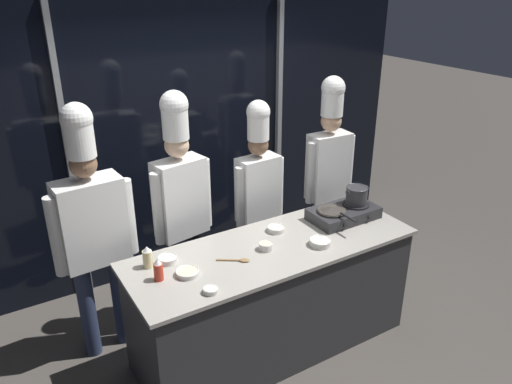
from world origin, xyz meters
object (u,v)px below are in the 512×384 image
at_px(squeeze_bottle_oil, 148,257).
at_px(prep_bowl_onion, 276,229).
at_px(prep_bowl_chicken, 266,246).
at_px(chef_line, 258,186).
at_px(chef_head, 92,222).
at_px(chef_sous, 180,193).
at_px(squeeze_bottle_chili, 158,270).
at_px(chef_pastry, 329,162).
at_px(prep_bowl_noodles, 187,272).
at_px(frying_pan, 332,209).
at_px(serving_spoon_slotted, 240,260).
at_px(prep_bowl_garlic, 167,259).
at_px(prep_bowl_rice, 211,290).
at_px(portable_stove, 343,213).
at_px(prep_bowl_bean_sprouts, 320,242).
at_px(stock_pot, 357,195).

height_order(squeeze_bottle_oil, prep_bowl_onion, squeeze_bottle_oil).
bearing_deg(prep_bowl_chicken, chef_line, 62.00).
height_order(squeeze_bottle_oil, chef_head, chef_head).
relative_size(chef_sous, chef_line, 1.09).
distance_m(squeeze_bottle_chili, chef_pastry, 2.10).
relative_size(prep_bowl_noodles, chef_line, 0.09).
height_order(frying_pan, serving_spoon_slotted, frying_pan).
distance_m(squeeze_bottle_oil, prep_bowl_onion, 1.05).
bearing_deg(prep_bowl_garlic, squeeze_bottle_oil, 176.86).
bearing_deg(serving_spoon_slotted, prep_bowl_onion, 27.08).
relative_size(frying_pan, squeeze_bottle_chili, 2.65).
relative_size(prep_bowl_rice, chef_pastry, 0.05).
bearing_deg(prep_bowl_noodles, serving_spoon_slotted, -4.83).
distance_m(prep_bowl_garlic, prep_bowl_onion, 0.91).
bearing_deg(prep_bowl_noodles, prep_bowl_onion, 13.47).
relative_size(prep_bowl_onion, chef_sous, 0.07).
distance_m(portable_stove, chef_head, 2.00).
bearing_deg(prep_bowl_noodles, prep_bowl_bean_sprouts, -8.44).
distance_m(prep_bowl_garlic, prep_bowl_chicken, 0.72).
height_order(squeeze_bottle_chili, prep_bowl_chicken, squeeze_bottle_chili).
distance_m(prep_bowl_onion, chef_pastry, 1.10).
height_order(prep_bowl_rice, serving_spoon_slotted, prep_bowl_rice).
height_order(prep_bowl_garlic, chef_head, chef_head).
height_order(prep_bowl_bean_sprouts, prep_bowl_noodles, prep_bowl_bean_sprouts).
bearing_deg(chef_head, frying_pan, 156.53).
relative_size(prep_bowl_garlic, chef_pastry, 0.07).
bearing_deg(chef_head, prep_bowl_bean_sprouts, 145.21).
xyz_separation_m(serving_spoon_slotted, chef_sous, (-0.09, 0.81, 0.23)).
relative_size(prep_bowl_bean_sprouts, prep_bowl_chicken, 1.58).
distance_m(prep_bowl_rice, chef_line, 1.45).
relative_size(squeeze_bottle_oil, prep_bowl_onion, 1.19).
xyz_separation_m(stock_pot, prep_bowl_garlic, (-1.64, 0.13, -0.16)).
bearing_deg(prep_bowl_chicken, prep_bowl_noodles, -179.41).
distance_m(prep_bowl_rice, serving_spoon_slotted, 0.42).
relative_size(stock_pot, squeeze_bottle_oil, 1.28).
height_order(portable_stove, prep_bowl_chicken, portable_stove).
relative_size(serving_spoon_slotted, chef_head, 0.11).
bearing_deg(prep_bowl_garlic, chef_line, 26.51).
relative_size(prep_bowl_rice, chef_line, 0.05).
relative_size(prep_bowl_onion, chef_pastry, 0.07).
height_order(stock_pot, serving_spoon_slotted, stock_pot).
relative_size(prep_bowl_garlic, chef_line, 0.07).
height_order(chef_line, chef_pastry, chef_pastry).
distance_m(stock_pot, chef_pastry, 0.66).
bearing_deg(prep_bowl_garlic, frying_pan, -5.58).
relative_size(prep_bowl_noodles, serving_spoon_slotted, 0.74).
bearing_deg(chef_head, squeeze_bottle_oil, 112.73).
relative_size(portable_stove, stock_pot, 2.71).
height_order(prep_bowl_chicken, prep_bowl_noodles, prep_bowl_chicken).
height_order(chef_sous, chef_line, chef_sous).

